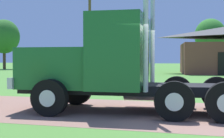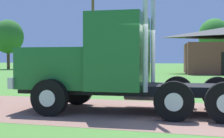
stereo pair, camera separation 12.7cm
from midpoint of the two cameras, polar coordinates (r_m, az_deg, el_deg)
ground_plane at (r=9.87m, az=10.43°, el=-7.52°), size 200.00×200.00×0.00m
dirt_track at (r=9.87m, az=10.43°, el=-7.50°), size 120.00×5.17×0.01m
truck_foreground_white at (r=10.05m, az=-0.34°, el=0.26°), size 7.07×3.06×3.68m
utility_pole_near at (r=32.04m, az=-3.18°, el=6.78°), size 1.65×1.65×8.24m
tree_left at (r=52.39m, az=-17.27°, el=5.30°), size 4.59×4.59×7.40m
tree_mid at (r=50.79m, az=3.30°, el=6.00°), size 4.16×4.16×7.63m
tree_right at (r=50.03m, az=17.15°, el=5.46°), size 4.44×4.44×7.31m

